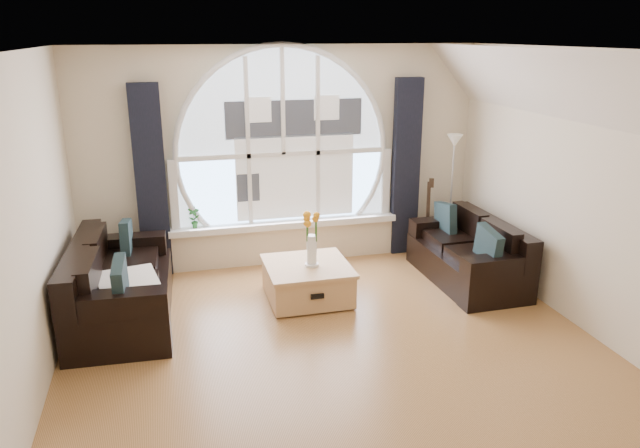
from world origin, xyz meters
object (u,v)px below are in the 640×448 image
Objects in this scene: sofa_left at (121,283)px; sofa_right at (468,249)px; coffee_chest at (307,280)px; vase_flowers at (312,232)px; floor_lamp at (451,195)px; potted_plant at (194,217)px; guitar at (426,216)px.

sofa_left is 3.90m from sofa_right.
vase_flowers is (0.04, -0.05, 0.57)m from coffee_chest.
sofa_right is 1.03× the size of floor_lamp.
sofa_right is at bearing 3.00° from sofa_left.
coffee_chest is 0.58m from vase_flowers.
floor_lamp is at bearing 25.13° from vase_flowers.
potted_plant reaches higher than sofa_right.
sofa_right is at bearing -102.73° from floor_lamp.
vase_flowers is at bearing 1.33° from sofa_left.
potted_plant is (-2.98, 0.18, 0.16)m from guitar.
coffee_chest is (1.95, 0.01, -0.18)m from sofa_left.
coffee_chest is 1.70m from potted_plant.
sofa_left is at bearing -124.47° from potted_plant.
vase_flowers is 1.70m from potted_plant.
sofa_left is 4.23m from floor_lamp.
sofa_right reaches higher than coffee_chest.
potted_plant is at bearing 133.85° from vase_flowers.
floor_lamp reaches higher than guitar.
floor_lamp is (0.21, 0.92, 0.40)m from sofa_right.
vase_flowers reaches higher than guitar.
guitar reaches higher than sofa_right.
floor_lamp is 5.89× the size of potted_plant.
sofa_left is at bearing -143.49° from guitar.
vase_flowers reaches higher than sofa_right.
sofa_right is 3.31m from potted_plant.
potted_plant is at bearing 58.10° from sofa_left.
coffee_chest is 0.57× the size of floor_lamp.
sofa_right is 1.03m from floor_lamp.
guitar reaches higher than potted_plant.
sofa_right is 2.35× the size of vase_flowers.
vase_flowers is at bearing -178.76° from sofa_right.
sofa_left is 1.13× the size of sofa_right.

